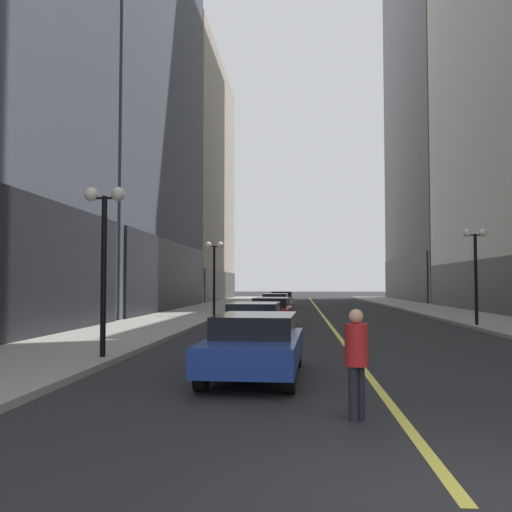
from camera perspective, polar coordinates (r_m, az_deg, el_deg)
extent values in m
plane|color=#262628|center=(40.22, 6.51, -5.63)|extent=(200.00, 200.00, 0.00)
cube|color=#9E9991|center=(40.76, -5.22, -5.50)|extent=(4.50, 78.00, 0.15)
cube|color=#9E9991|center=(41.36, 18.05, -5.33)|extent=(4.50, 78.00, 0.15)
cube|color=#E5D64C|center=(40.22, 6.51, -5.63)|extent=(0.16, 70.00, 0.01)
cube|color=black|center=(40.68, -8.59, -2.07)|extent=(0.50, 22.80, 5.00)
cube|color=#B7AD99|center=(68.26, -9.59, 7.56)|extent=(14.51, 26.00, 28.48)
cube|color=#403C35|center=(65.78, -3.61, -3.06)|extent=(0.50, 24.70, 3.42)
cube|color=#403C35|center=(41.45, 21.34, -2.90)|extent=(0.50, 22.80, 3.57)
cube|color=gray|center=(73.35, 19.89, 19.89)|extent=(13.16, 26.00, 60.21)
cube|color=#2C2C2E|center=(66.26, 14.88, -2.29)|extent=(0.50, 24.70, 5.00)
cube|color=navy|center=(11.94, -0.08, -9.49)|extent=(2.02, 4.73, 0.55)
cube|color=black|center=(12.12, 0.05, -7.13)|extent=(1.72, 2.67, 0.50)
cylinder|color=black|center=(10.29, 3.38, -12.10)|extent=(0.24, 0.65, 0.64)
cylinder|color=black|center=(10.51, -5.58, -11.90)|extent=(0.24, 0.65, 0.64)
cylinder|color=black|center=(13.52, 4.16, -9.87)|extent=(0.24, 0.65, 0.64)
cylinder|color=black|center=(13.69, -2.66, -9.79)|extent=(0.24, 0.65, 0.64)
cube|color=silver|center=(19.13, -0.23, -6.98)|extent=(1.95, 4.76, 0.55)
cube|color=black|center=(19.33, -0.15, -5.53)|extent=(1.68, 2.68, 0.50)
cylinder|color=black|center=(17.44, 1.84, -8.29)|extent=(0.24, 0.65, 0.64)
cylinder|color=black|center=(17.62, -3.40, -8.23)|extent=(0.24, 0.65, 0.64)
cylinder|color=black|center=(20.72, 2.47, -7.42)|extent=(0.24, 0.65, 0.64)
cylinder|color=black|center=(20.88, -1.95, -7.39)|extent=(0.24, 0.65, 0.64)
cube|color=#B21919|center=(26.24, 1.57, -5.85)|extent=(1.98, 4.51, 0.55)
cube|color=black|center=(26.44, 1.61, -4.80)|extent=(1.67, 2.55, 0.50)
cylinder|color=black|center=(24.65, 3.00, -6.69)|extent=(0.25, 0.65, 0.64)
cylinder|color=black|center=(24.80, -0.55, -6.67)|extent=(0.25, 0.65, 0.64)
cylinder|color=black|center=(27.74, 3.46, -6.25)|extent=(0.25, 0.65, 0.64)
cylinder|color=black|center=(27.88, 0.31, -6.24)|extent=(0.25, 0.65, 0.64)
cube|color=#196038|center=(36.85, 1.98, -4.98)|extent=(1.81, 4.26, 0.55)
cube|color=black|center=(37.05, 2.00, -4.23)|extent=(1.57, 2.40, 0.50)
cylinder|color=black|center=(35.35, 3.06, -5.52)|extent=(0.23, 0.64, 0.64)
cylinder|color=black|center=(35.44, 0.63, -5.51)|extent=(0.23, 0.64, 0.64)
cylinder|color=black|center=(38.31, 3.23, -5.31)|extent=(0.23, 0.64, 0.64)
cylinder|color=black|center=(38.39, 0.99, -5.31)|extent=(0.23, 0.64, 0.64)
cube|color=#B7B7BC|center=(46.91, 2.60, -4.52)|extent=(2.06, 4.23, 0.55)
cube|color=black|center=(47.11, 2.60, -3.93)|extent=(1.76, 2.39, 0.50)
cylinder|color=black|center=(45.49, 3.67, -4.92)|extent=(0.25, 0.65, 0.64)
cylinder|color=black|center=(45.47, 1.58, -4.92)|extent=(0.25, 0.65, 0.64)
cylinder|color=black|center=(48.39, 3.57, -4.79)|extent=(0.25, 0.65, 0.64)
cylinder|color=black|center=(48.37, 1.60, -4.80)|extent=(0.25, 0.65, 0.64)
cylinder|color=black|center=(8.42, 9.88, -13.67)|extent=(0.14, 0.14, 0.78)
cylinder|color=black|center=(8.55, 10.56, -13.50)|extent=(0.14, 0.14, 0.78)
cylinder|color=#B21E1E|center=(8.38, 10.18, -8.89)|extent=(0.48, 0.48, 0.62)
sphere|color=tan|center=(8.35, 10.15, -6.07)|extent=(0.21, 0.21, 0.21)
cylinder|color=black|center=(14.61, -15.28, -2.26)|extent=(0.14, 0.14, 4.20)
cylinder|color=black|center=(14.77, -15.17, 5.72)|extent=(0.80, 0.06, 0.06)
sphere|color=white|center=(14.91, -16.44, 6.05)|extent=(0.36, 0.36, 0.36)
sphere|color=white|center=(14.67, -13.87, 6.16)|extent=(0.36, 0.36, 0.36)
cylinder|color=black|center=(32.66, -4.29, -2.61)|extent=(0.14, 0.14, 4.20)
cylinder|color=black|center=(32.74, -4.28, 0.98)|extent=(0.80, 0.06, 0.06)
sphere|color=white|center=(32.80, -4.88, 1.15)|extent=(0.36, 0.36, 0.36)
sphere|color=white|center=(32.69, -3.67, 1.16)|extent=(0.36, 0.36, 0.36)
cylinder|color=black|center=(26.79, 21.51, -2.38)|extent=(0.14, 0.14, 4.20)
cylinder|color=black|center=(26.88, 21.43, 2.00)|extent=(0.80, 0.06, 0.06)
sphere|color=white|center=(26.79, 20.71, 2.22)|extent=(0.36, 0.36, 0.36)
sphere|color=white|center=(26.99, 22.13, 2.20)|extent=(0.36, 0.36, 0.36)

